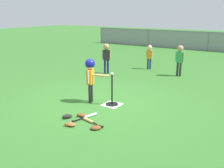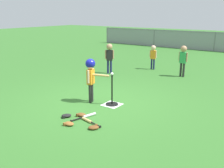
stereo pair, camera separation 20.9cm
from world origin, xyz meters
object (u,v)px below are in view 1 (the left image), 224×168
(baseball_on_tee, at_px, (112,74))
(fielder_deep_center, at_px, (106,54))
(spare_bat_silver, at_px, (88,116))
(glove_by_plate, at_px, (67,116))
(batting_tee, at_px, (112,100))
(fielder_near_left, at_px, (149,54))
(glove_outfield_drop, at_px, (82,115))
(glove_tossed_aside, at_px, (71,124))
(batter_child, at_px, (90,72))
(spare_bat_wood, at_px, (90,121))
(fielder_deep_right, at_px, (180,56))
(glove_near_bats, at_px, (96,128))

(baseball_on_tee, height_order, fielder_deep_center, fielder_deep_center)
(spare_bat_silver, height_order, glove_by_plate, glove_by_plate)
(batting_tee, bearing_deg, baseball_on_tee, -178.21)
(fielder_near_left, relative_size, glove_outfield_drop, 4.49)
(glove_outfield_drop, bearing_deg, glove_by_plate, -135.21)
(baseball_on_tee, distance_m, glove_tossed_aside, 1.73)
(baseball_on_tee, distance_m, batter_child, 0.58)
(spare_bat_wood, height_order, glove_by_plate, glove_by_plate)
(batter_child, distance_m, glove_tossed_aside, 1.70)
(fielder_near_left, bearing_deg, fielder_deep_right, -19.03)
(fielder_deep_right, height_order, glove_by_plate, fielder_deep_right)
(fielder_deep_right, bearing_deg, fielder_deep_center, -155.34)
(spare_bat_wood, height_order, glove_near_bats, glove_near_bats)
(fielder_deep_right, bearing_deg, glove_tossed_aside, -93.92)
(fielder_deep_center, xyz_separation_m, glove_near_bats, (2.63, -4.18, -0.70))
(batting_tee, distance_m, spare_bat_wood, 1.21)
(spare_bat_silver, bearing_deg, glove_near_bats, -36.98)
(batting_tee, height_order, glove_near_bats, batting_tee)
(fielder_deep_center, xyz_separation_m, spare_bat_silver, (2.12, -3.79, -0.71))
(spare_bat_wood, bearing_deg, glove_outfield_drop, 155.78)
(fielder_deep_right, relative_size, glove_near_bats, 4.21)
(batting_tee, distance_m, glove_tossed_aside, 1.55)
(baseball_on_tee, height_order, batter_child, batter_child)
(baseball_on_tee, xyz_separation_m, glove_by_plate, (-0.37, -1.26, -0.78))
(fielder_deep_right, distance_m, glove_tossed_aside, 5.53)
(glove_by_plate, xyz_separation_m, glove_tossed_aside, (0.36, -0.28, 0.00))
(fielder_near_left, bearing_deg, glove_tossed_aside, -79.85)
(fielder_deep_center, height_order, glove_by_plate, fielder_deep_center)
(fielder_deep_right, xyz_separation_m, fielder_deep_center, (-2.46, -1.13, 0.01))
(fielder_deep_center, bearing_deg, baseball_on_tee, -53.05)
(glove_outfield_drop, bearing_deg, spare_bat_wood, -24.22)
(baseball_on_tee, relative_size, spare_bat_wood, 0.12)
(batting_tee, bearing_deg, glove_by_plate, -106.31)
(baseball_on_tee, relative_size, batter_child, 0.06)
(batter_child, distance_m, fielder_deep_center, 3.32)
(fielder_deep_center, bearing_deg, fielder_near_left, 57.93)
(batter_child, relative_size, spare_bat_silver, 1.77)
(batting_tee, distance_m, glove_by_plate, 1.32)
(batter_child, bearing_deg, baseball_on_tee, 14.57)
(fielder_deep_center, distance_m, glove_by_plate, 4.47)
(batter_child, height_order, glove_outfield_drop, batter_child)
(batter_child, bearing_deg, fielder_deep_right, 77.23)
(fielder_deep_center, height_order, spare_bat_wood, fielder_deep_center)
(spare_bat_silver, bearing_deg, fielder_deep_center, 119.17)
(batting_tee, distance_m, fielder_deep_right, 3.99)
(fielder_near_left, relative_size, glove_near_bats, 3.68)
(baseball_on_tee, xyz_separation_m, fielder_deep_right, (0.36, 3.93, -0.08))
(spare_bat_wood, relative_size, glove_outfield_drop, 2.74)
(glove_outfield_drop, bearing_deg, glove_near_bats, -28.53)
(fielder_deep_right, height_order, spare_bat_wood, fielder_deep_right)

